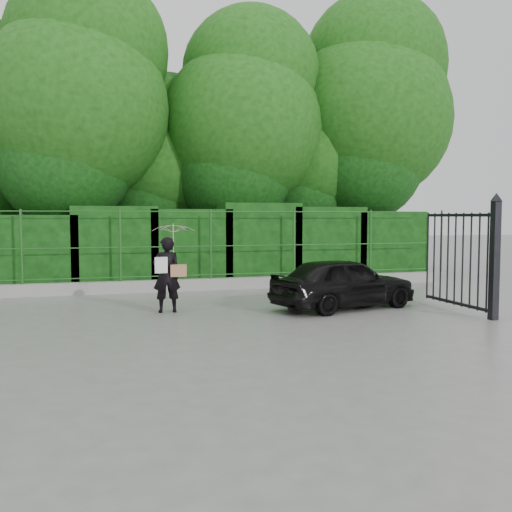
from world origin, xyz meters
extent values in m
plane|color=gray|center=(0.00, 0.00, 0.00)|extent=(80.00, 80.00, 0.00)
cube|color=#9E9E99|center=(0.00, 4.50, 0.15)|extent=(14.00, 0.25, 0.30)
cylinder|color=#21571E|center=(-4.20, 4.50, 1.20)|extent=(0.06, 0.06, 1.80)
cylinder|color=#21571E|center=(-1.90, 4.50, 1.20)|extent=(0.06, 0.06, 1.80)
cylinder|color=#21571E|center=(0.40, 4.50, 1.20)|extent=(0.06, 0.06, 1.80)
cylinder|color=#21571E|center=(2.70, 4.50, 1.20)|extent=(0.06, 0.06, 1.80)
cylinder|color=#21571E|center=(5.00, 4.50, 1.20)|extent=(0.06, 0.06, 1.80)
cylinder|color=#21571E|center=(7.30, 4.50, 1.20)|extent=(0.06, 0.06, 1.80)
cylinder|color=#21571E|center=(0.00, 4.50, 0.40)|extent=(13.60, 0.03, 0.03)
cylinder|color=#21571E|center=(0.00, 4.50, 1.15)|extent=(13.60, 0.03, 0.03)
cylinder|color=#21571E|center=(0.00, 4.50, 2.05)|extent=(13.60, 0.03, 0.03)
cube|color=black|center=(-4.00, 5.50, 0.98)|extent=(2.20, 1.20, 1.96)
cube|color=black|center=(-2.00, 5.50, 1.10)|extent=(2.20, 1.20, 2.19)
cube|color=black|center=(0.00, 5.50, 1.06)|extent=(2.20, 1.20, 2.12)
cube|color=black|center=(2.00, 5.50, 1.15)|extent=(2.20, 1.20, 2.30)
cube|color=black|center=(4.00, 5.50, 1.10)|extent=(2.20, 1.20, 2.19)
cube|color=black|center=(6.00, 5.50, 1.03)|extent=(2.20, 1.20, 2.05)
cylinder|color=black|center=(-3.00, 7.20, 2.25)|extent=(0.36, 0.36, 4.50)
sphere|color=#14470F|center=(-3.00, 7.20, 4.95)|extent=(5.40, 5.40, 5.40)
cylinder|color=black|center=(-0.50, 8.50, 1.62)|extent=(0.36, 0.36, 3.25)
sphere|color=#14470F|center=(-0.50, 8.50, 3.58)|extent=(3.90, 3.90, 3.90)
cylinder|color=black|center=(2.00, 7.50, 2.12)|extent=(0.36, 0.36, 4.25)
sphere|color=#14470F|center=(2.00, 7.50, 4.68)|extent=(5.10, 5.10, 5.10)
cylinder|color=black|center=(4.50, 8.20, 1.75)|extent=(0.36, 0.36, 3.50)
sphere|color=#14470F|center=(4.50, 8.20, 3.85)|extent=(4.20, 4.20, 4.20)
cylinder|color=black|center=(6.50, 7.80, 2.38)|extent=(0.36, 0.36, 4.75)
sphere|color=#14470F|center=(6.50, 7.80, 5.23)|extent=(5.70, 5.70, 5.70)
cube|color=black|center=(4.60, -1.20, 1.10)|extent=(0.14, 0.14, 2.20)
cone|color=black|center=(4.60, -1.20, 2.28)|extent=(0.22, 0.22, 0.16)
cube|color=black|center=(4.60, -0.05, 0.15)|extent=(0.05, 2.00, 0.06)
cube|color=black|center=(4.60, -0.05, 1.95)|extent=(0.05, 2.00, 0.06)
cylinder|color=black|center=(4.60, -1.00, 1.05)|extent=(0.04, 0.04, 1.90)
cylinder|color=black|center=(4.60, -0.75, 1.05)|extent=(0.04, 0.04, 1.90)
cylinder|color=black|center=(4.60, -0.50, 1.05)|extent=(0.04, 0.04, 1.90)
cylinder|color=black|center=(4.60, -0.25, 1.05)|extent=(0.04, 0.04, 1.90)
cylinder|color=black|center=(4.60, 0.00, 1.05)|extent=(0.04, 0.04, 1.90)
cylinder|color=black|center=(4.60, 0.25, 1.05)|extent=(0.04, 0.04, 1.90)
cylinder|color=black|center=(4.60, 0.50, 1.05)|extent=(0.04, 0.04, 1.90)
cylinder|color=black|center=(4.60, 0.75, 1.05)|extent=(0.04, 0.04, 1.90)
cylinder|color=black|center=(4.60, 1.00, 1.05)|extent=(0.04, 0.04, 1.90)
imported|color=black|center=(-1.15, 1.30, 0.76)|extent=(0.56, 0.37, 1.52)
imported|color=#FFCAD3|center=(-1.00, 1.35, 1.39)|extent=(0.88, 0.89, 0.81)
cube|color=#A3734D|center=(-0.93, 1.22, 0.85)|extent=(0.32, 0.15, 0.24)
cube|color=white|center=(-1.27, 1.18, 0.97)|extent=(0.25, 0.02, 0.32)
imported|color=black|center=(2.48, 0.79, 0.54)|extent=(3.41, 2.06, 1.09)
camera|label=1|loc=(-2.54, -10.09, 1.93)|focal=40.00mm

